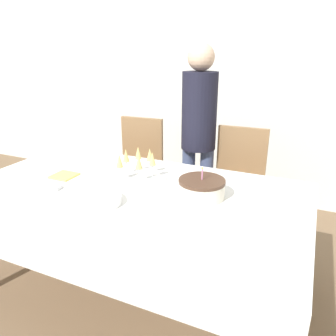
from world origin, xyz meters
The scene contains 12 objects.
ground_plane centered at (0.00, 0.00, 0.00)m, with size 12.00×12.00×0.00m, color brown.
wall_back centered at (0.00, 1.85, 1.35)m, with size 8.00×0.05×2.70m.
dining_table centered at (0.00, 0.00, 0.64)m, with size 2.05×1.19×0.74m.
dining_chair_far_left centered at (-0.46, 0.92, 0.53)m, with size 0.45×0.45×0.96m.
dining_chair_far_right centered at (0.45, 0.92, 0.53)m, with size 0.43×0.43×0.96m.
birthday_cake centered at (0.42, 0.10, 0.80)m, with size 0.26×0.26×0.18m.
champagne_tray centered at (-0.06, 0.23, 0.82)m, with size 0.37×0.37×0.18m.
plate_stack_main centered at (-0.08, -0.21, 0.76)m, with size 0.28×0.28×0.04m.
cake_knife centered at (0.43, -0.12, 0.74)m, with size 0.28×0.15×0.00m.
fork_pile centered at (-0.47, -0.16, 0.75)m, with size 0.18×0.08×0.02m.
napkin_pile centered at (-0.51, 0.03, 0.75)m, with size 0.15×0.15×0.01m.
person_standing centered at (0.10, 0.94, 0.95)m, with size 0.28×0.28×1.59m.
Camera 1 is at (0.95, -1.53, 1.54)m, focal length 35.00 mm.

